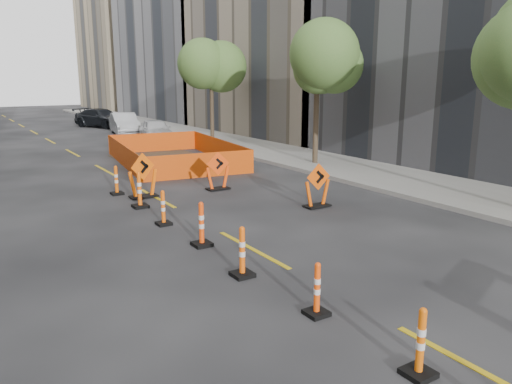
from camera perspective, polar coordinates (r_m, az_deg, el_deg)
ground_plane at (r=8.97m, az=13.68°, el=-13.61°), size 140.00×140.00×0.00m
sidewalk_right at (r=23.28m, az=7.88°, el=3.31°), size 4.00×90.00×0.15m
bld_right_c at (r=37.28m, az=5.78°, el=17.67°), size 12.00×16.00×14.00m
bld_right_d at (r=51.43m, az=-6.23°, el=19.73°), size 12.00×18.00×20.00m
bld_right_e at (r=68.14m, az=-13.39°, el=16.12°), size 12.00×14.00×16.00m
tree_r_b at (r=22.57m, az=7.04°, el=14.38°), size 2.80×2.80×5.95m
tree_r_c at (r=30.96m, az=-5.16°, el=14.04°), size 2.80×2.80×5.95m
channelizer_2 at (r=7.31m, az=18.31°, el=-15.98°), size 0.40×0.40×1.00m
channelizer_3 at (r=8.62m, az=6.99°, el=-10.94°), size 0.37×0.37×0.95m
channelizer_4 at (r=10.11m, az=-1.59°, el=-6.83°), size 0.42×0.42×1.06m
channelizer_5 at (r=11.95m, az=-6.25°, el=-3.66°), size 0.43×0.43×1.09m
channelizer_6 at (r=13.81m, az=-10.56°, el=-1.77°), size 0.38×0.38×0.97m
channelizer_7 at (r=15.76m, az=-13.18°, el=0.25°), size 0.45×0.45×1.13m
channelizer_8 at (r=17.74m, az=-15.67°, el=1.31°), size 0.40×0.40×1.01m
chevron_sign_left at (r=17.01m, az=-12.82°, el=1.86°), size 1.14×0.86×1.52m
chevron_sign_center at (r=17.84m, az=-4.39°, el=2.42°), size 0.98×0.67×1.37m
chevron_sign_right at (r=15.50m, az=7.03°, el=0.76°), size 0.97×0.64×1.38m
safety_fence at (r=23.87m, az=-9.44°, el=4.52°), size 5.73×8.52×0.99m
parked_car_near at (r=32.08m, az=-11.39°, el=6.96°), size 2.35×4.33×1.40m
parked_car_mid at (r=36.54m, az=-14.81°, el=7.57°), size 2.28×4.69×1.48m
parked_car_far at (r=42.10m, az=-17.22°, el=8.08°), size 3.97×5.43×1.46m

